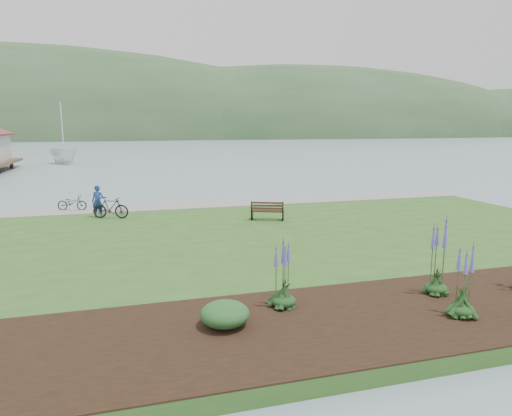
{
  "coord_description": "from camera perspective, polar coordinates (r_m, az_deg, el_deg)",
  "views": [
    {
      "loc": [
        -3.68,
        -19.01,
        4.94
      ],
      "look_at": [
        1.86,
        0.33,
        1.3
      ],
      "focal_mm": 32.0,
      "sensor_mm": 36.0,
      "label": 1
    }
  ],
  "objects": [
    {
      "name": "echium_0",
      "position": [
        12.05,
        24.48,
        -9.13
      ],
      "size": [
        0.62,
        0.62,
        1.86
      ],
      "color": "#153814",
      "rests_on": "garden_bed"
    },
    {
      "name": "park_bench",
      "position": [
        22.14,
        1.43,
        -0.3
      ],
      "size": [
        1.69,
        1.18,
        0.97
      ],
      "rotation": [
        0.0,
        0.0,
        -0.39
      ],
      "color": "#312113",
      "rests_on": "lawn"
    },
    {
      "name": "echium_4",
      "position": [
        11.5,
        3.53,
        -8.4
      ],
      "size": [
        0.62,
        0.62,
        2.04
      ],
      "color": "#153814",
      "rests_on": "garden_bed"
    },
    {
      "name": "shrub_0",
      "position": [
        10.65,
        -3.92,
        -13.08
      ],
      "size": [
        1.13,
        1.13,
        0.57
      ],
      "primitive_type": "ellipsoid",
      "color": "#1E4C21",
      "rests_on": "garden_bed"
    },
    {
      "name": "echium_1",
      "position": [
        13.24,
        21.81,
        -5.96
      ],
      "size": [
        0.62,
        0.62,
        2.35
      ],
      "color": "#153814",
      "rests_on": "garden_bed"
    },
    {
      "name": "shoreline_path",
      "position": [
        26.55,
        -7.77,
        0.35
      ],
      "size": [
        34.0,
        2.2,
        0.03
      ],
      "primitive_type": "cube",
      "color": "gray",
      "rests_on": "lawn"
    },
    {
      "name": "person",
      "position": [
        24.12,
        -19.19,
        1.11
      ],
      "size": [
        0.81,
        0.69,
        1.89
      ],
      "primitive_type": "imported",
      "rotation": [
        0.0,
        0.0,
        -0.36
      ],
      "color": "navy",
      "rests_on": "lawn"
    },
    {
      "name": "lawn",
      "position": [
        18.03,
        -3.65,
        -5.0
      ],
      "size": [
        34.0,
        20.0,
        0.4
      ],
      "primitive_type": "cube",
      "color": "#2B551E",
      "rests_on": "ground"
    },
    {
      "name": "far_hillside",
      "position": [
        190.55,
        -8.93,
        8.64
      ],
      "size": [
        580.0,
        80.0,
        38.0
      ],
      "primitive_type": null,
      "color": "#2D4E2C",
      "rests_on": "ground"
    },
    {
      "name": "garden_bed",
      "position": [
        12.24,
        18.95,
        -11.99
      ],
      "size": [
        24.0,
        4.4,
        0.04
      ],
      "primitive_type": "cube",
      "color": "black",
      "rests_on": "lawn"
    },
    {
      "name": "bicycle_b",
      "position": [
        23.69,
        -17.73,
        0.05
      ],
      "size": [
        1.1,
        1.86,
        1.08
      ],
      "primitive_type": "imported",
      "rotation": [
        0.0,
        0.0,
        1.22
      ],
      "color": "black",
      "rests_on": "lawn"
    },
    {
      "name": "ground",
      "position": [
        19.98,
        -4.87,
        -4.1
      ],
      "size": [
        600.0,
        600.0,
        0.0
      ],
      "primitive_type": "plane",
      "color": "gray",
      "rests_on": "ground"
    },
    {
      "name": "bicycle_a",
      "position": [
        26.69,
        -22.01,
        0.62
      ],
      "size": [
        0.99,
        1.69,
        0.83
      ],
      "primitive_type": "imported",
      "rotation": [
        0.0,
        0.0,
        1.28
      ],
      "color": "black",
      "rests_on": "lawn"
    },
    {
      "name": "sailboat",
      "position": [
        65.1,
        -22.78,
        5.1
      ],
      "size": [
        13.48,
        13.53,
        25.3
      ],
      "primitive_type": "imported",
      "rotation": [
        0.0,
        0.0,
        0.62
      ],
      "color": "silver",
      "rests_on": "ground"
    }
  ]
}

